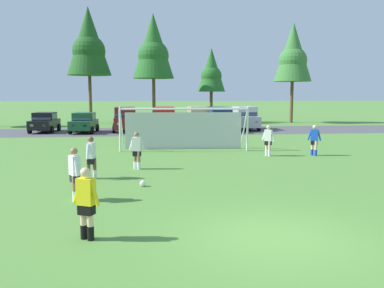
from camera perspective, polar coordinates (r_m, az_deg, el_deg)
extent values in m
plane|color=#518438|center=(23.93, -0.04, -0.81)|extent=(400.00, 400.00, 0.00)
cube|color=#4C4C51|center=(36.47, -2.57, 1.86)|extent=(52.00, 8.40, 0.01)
sphere|color=white|center=(14.47, -6.97, -5.54)|extent=(0.22, 0.22, 0.22)
sphere|color=black|center=(14.46, -6.97, -5.52)|extent=(0.08, 0.08, 0.08)
sphere|color=red|center=(14.47, -6.72, -5.53)|extent=(0.07, 0.07, 0.07)
cylinder|color=white|center=(23.62, 7.82, 2.00)|extent=(0.12, 0.12, 2.44)
cylinder|color=white|center=(23.29, -10.13, 1.89)|extent=(0.12, 0.12, 2.44)
cylinder|color=white|center=(23.09, -1.10, 4.99)|extent=(7.31, 0.58, 0.12)
cylinder|color=white|center=(24.49, 7.41, 2.47)|extent=(0.21, 1.95, 2.46)
cylinder|color=white|center=(24.17, -9.89, 2.37)|extent=(0.21, 1.95, 2.46)
cube|color=silver|center=(24.17, -1.20, 1.89)|extent=(6.94, 0.48, 2.20)
cylinder|color=beige|center=(9.53, -15.07, -10.52)|extent=(0.14, 0.14, 0.80)
cylinder|color=beige|center=(9.40, -14.15, -10.74)|extent=(0.14, 0.14, 0.80)
cylinder|color=black|center=(9.60, -15.02, -11.88)|extent=(0.15, 0.15, 0.32)
cylinder|color=black|center=(9.47, -14.11, -12.12)|extent=(0.15, 0.15, 0.32)
cube|color=black|center=(9.37, -14.67, -8.76)|extent=(0.40, 0.35, 0.28)
cube|color=yellow|center=(9.28, -14.75, -6.50)|extent=(0.45, 0.38, 0.60)
sphere|color=beige|center=(9.19, -14.83, -3.89)|extent=(0.22, 0.22, 0.22)
cylinder|color=yellow|center=(9.46, -15.88, -6.41)|extent=(0.25, 0.18, 0.55)
cylinder|color=yellow|center=(9.12, -13.56, -6.83)|extent=(0.25, 0.18, 0.55)
cylinder|color=#936B4C|center=(13.02, -16.08, -5.85)|extent=(0.14, 0.14, 0.80)
cylinder|color=#936B4C|center=(12.80, -16.23, -6.08)|extent=(0.14, 0.14, 0.80)
cylinder|color=white|center=(13.07, -16.04, -6.88)|extent=(0.15, 0.15, 0.32)
cylinder|color=white|center=(12.85, -16.19, -7.12)|extent=(0.15, 0.15, 0.32)
cube|color=black|center=(12.84, -16.20, -4.57)|extent=(0.36, 0.40, 0.28)
cube|color=white|center=(12.78, -16.26, -2.90)|extent=(0.40, 0.45, 0.60)
sphere|color=#936B4C|center=(12.71, -16.32, -0.99)|extent=(0.22, 0.22, 0.22)
cylinder|color=white|center=(13.02, -16.48, -2.81)|extent=(0.19, 0.24, 0.55)
cylinder|color=white|center=(12.53, -16.02, -3.17)|extent=(0.19, 0.24, 0.55)
cylinder|color=beige|center=(21.74, 10.88, -0.65)|extent=(0.14, 0.14, 0.80)
cylinder|color=beige|center=(21.92, 10.48, -0.58)|extent=(0.14, 0.14, 0.80)
cylinder|color=white|center=(21.78, 10.87, -1.28)|extent=(0.15, 0.15, 0.32)
cylinder|color=white|center=(21.95, 10.47, -1.20)|extent=(0.15, 0.15, 0.32)
cube|color=black|center=(21.79, 10.70, 0.22)|extent=(0.40, 0.38, 0.28)
cube|color=silver|center=(21.75, 10.72, 1.21)|extent=(0.45, 0.42, 0.60)
sphere|color=beige|center=(21.72, 10.75, 2.34)|extent=(0.22, 0.22, 0.22)
cylinder|color=silver|center=(21.65, 11.32, 1.12)|extent=(0.24, 0.21, 0.55)
cylinder|color=silver|center=(21.87, 10.13, 1.20)|extent=(0.24, 0.21, 0.55)
cylinder|color=#936B4C|center=(17.72, -7.51, -2.29)|extent=(0.14, 0.14, 0.80)
cylinder|color=#936B4C|center=(17.88, -8.03, -2.21)|extent=(0.14, 0.14, 0.80)
cylinder|color=white|center=(17.76, -7.50, -3.05)|extent=(0.15, 0.15, 0.32)
cylinder|color=white|center=(17.92, -8.02, -2.97)|extent=(0.15, 0.15, 0.32)
cube|color=black|center=(17.75, -7.79, -1.23)|extent=(0.38, 0.30, 0.28)
cube|color=silver|center=(17.70, -7.81, -0.01)|extent=(0.43, 0.33, 0.60)
sphere|color=#936B4C|center=(17.65, -7.83, 1.37)|extent=(0.22, 0.22, 0.22)
cylinder|color=silver|center=(17.60, -7.05, -0.11)|extent=(0.24, 0.14, 0.55)
cylinder|color=silver|center=(17.81, -8.55, -0.05)|extent=(0.24, 0.14, 0.55)
cylinder|color=brown|center=(16.16, -13.58, -3.32)|extent=(0.14, 0.14, 0.80)
cylinder|color=brown|center=(16.03, -14.40, -3.42)|extent=(0.14, 0.14, 0.80)
cylinder|color=white|center=(16.20, -13.56, -4.15)|extent=(0.15, 0.15, 0.32)
cylinder|color=white|center=(16.08, -14.37, -4.26)|extent=(0.15, 0.15, 0.32)
cube|color=black|center=(16.04, -14.02, -2.24)|extent=(0.30, 0.38, 0.28)
cube|color=white|center=(15.99, -14.06, -0.90)|extent=(0.33, 0.43, 0.60)
sphere|color=brown|center=(15.94, -14.11, 0.63)|extent=(0.22, 0.22, 0.22)
cylinder|color=white|center=(16.21, -13.61, -0.85)|extent=(0.14, 0.24, 0.55)
cylinder|color=white|center=(15.77, -14.52, -1.09)|extent=(0.14, 0.24, 0.55)
cylinder|color=beige|center=(22.47, 17.08, -0.59)|extent=(0.14, 0.14, 0.80)
cylinder|color=beige|center=(22.64, 16.60, -0.52)|extent=(0.14, 0.14, 0.80)
cylinder|color=#1E38B7|center=(22.50, 17.06, -1.20)|extent=(0.15, 0.15, 0.32)
cylinder|color=#1E38B7|center=(22.67, 16.58, -1.12)|extent=(0.15, 0.15, 0.32)
cube|color=black|center=(22.52, 16.87, 0.25)|extent=(0.40, 0.35, 0.28)
cube|color=blue|center=(22.48, 16.90, 1.22)|extent=(0.45, 0.39, 0.60)
sphere|color=beige|center=(22.44, 16.94, 2.31)|extent=(0.22, 0.22, 0.22)
cylinder|color=blue|center=(22.43, 17.53, 1.13)|extent=(0.24, 0.19, 0.55)
cylinder|color=blue|center=(22.54, 16.27, 1.20)|extent=(0.24, 0.19, 0.55)
cube|color=black|center=(37.47, -20.09, 2.65)|extent=(1.93, 4.25, 0.76)
cube|color=black|center=(37.57, -20.08, 3.73)|extent=(1.72, 2.15, 0.64)
cube|color=#28384C|center=(36.64, -20.45, 3.61)|extent=(1.54, 0.36, 0.55)
cube|color=#28384C|center=(37.37, -18.83, 3.76)|extent=(0.09, 1.79, 0.45)
cube|color=white|center=(35.35, -20.14, 2.50)|extent=(0.28, 0.09, 0.20)
cube|color=white|center=(35.62, -21.69, 2.46)|extent=(0.28, 0.09, 0.20)
cube|color=#B21414|center=(39.35, -18.65, 2.96)|extent=(0.28, 0.09, 0.20)
cube|color=#B21414|center=(39.58, -20.04, 2.93)|extent=(0.28, 0.09, 0.20)
cylinder|color=black|center=(36.02, -19.19, 1.92)|extent=(0.26, 0.65, 0.64)
cylinder|color=black|center=(36.49, -21.94, 1.86)|extent=(0.26, 0.65, 0.64)
cylinder|color=black|center=(38.55, -18.29, 2.26)|extent=(0.26, 0.65, 0.64)
cylinder|color=black|center=(38.98, -20.87, 2.20)|extent=(0.26, 0.65, 0.64)
cube|color=#194C2D|center=(35.93, -15.01, 2.67)|extent=(2.06, 4.31, 0.76)
cube|color=#194C2D|center=(36.04, -14.99, 3.79)|extent=(1.79, 2.20, 0.64)
cube|color=#28384C|center=(35.09, -15.30, 3.67)|extent=(1.55, 0.41, 0.55)
cube|color=#28384C|center=(35.88, -13.68, 3.82)|extent=(0.15, 1.78, 0.45)
cube|color=white|center=(33.82, -14.87, 2.50)|extent=(0.28, 0.10, 0.20)
cube|color=white|center=(34.03, -16.50, 2.48)|extent=(0.28, 0.10, 0.20)
cube|color=#B21414|center=(37.86, -13.67, 2.99)|extent=(0.28, 0.10, 0.20)
cube|color=#B21414|center=(38.04, -15.14, 2.96)|extent=(0.28, 0.10, 0.20)
cylinder|color=black|center=(34.52, -13.94, 1.90)|extent=(0.28, 0.65, 0.64)
cylinder|color=black|center=(34.89, -16.85, 1.86)|extent=(0.28, 0.65, 0.64)
cylinder|color=black|center=(37.08, -13.23, 2.25)|extent=(0.28, 0.65, 0.64)
cylinder|color=black|center=(37.42, -15.95, 2.21)|extent=(0.28, 0.65, 0.64)
cube|color=maroon|center=(36.30, -9.45, 3.04)|extent=(2.12, 4.69, 1.00)
cube|color=maroon|center=(36.45, -9.49, 4.50)|extent=(1.89, 3.08, 0.84)
cube|color=#28384C|center=(35.04, -9.46, 4.38)|extent=(1.63, 0.46, 0.71)
cube|color=#28384C|center=(36.47, -8.10, 4.53)|extent=(0.16, 2.55, 0.59)
cube|color=white|center=(34.05, -8.53, 2.89)|extent=(0.28, 0.09, 0.20)
cube|color=white|center=(34.04, -10.29, 2.86)|extent=(0.28, 0.09, 0.20)
cube|color=#B21414|center=(38.56, -8.72, 3.35)|extent=(0.28, 0.09, 0.20)
cube|color=#B21414|center=(38.55, -10.27, 3.32)|extent=(0.28, 0.09, 0.20)
cylinder|color=black|center=(34.94, -7.85, 2.10)|extent=(0.27, 0.65, 0.64)
cylinder|color=black|center=(34.92, -10.97, 2.03)|extent=(0.27, 0.65, 0.64)
cylinder|color=black|center=(37.78, -8.02, 2.45)|extent=(0.27, 0.65, 0.64)
cylinder|color=black|center=(37.76, -10.91, 2.39)|extent=(0.27, 0.65, 0.64)
cube|color=red|center=(36.81, -3.94, 3.17)|extent=(2.06, 4.66, 1.00)
cube|color=red|center=(36.96, -3.96, 4.61)|extent=(1.85, 3.06, 0.84)
cube|color=#28384C|center=(35.54, -3.90, 4.49)|extent=(1.63, 0.43, 0.71)
cube|color=#28384C|center=(36.99, -2.58, 4.62)|extent=(0.13, 2.55, 0.59)
cube|color=white|center=(34.57, -2.98, 3.02)|extent=(0.28, 0.09, 0.20)
cube|color=white|center=(34.54, -4.71, 3.00)|extent=(0.28, 0.09, 0.20)
cube|color=#B21414|center=(39.08, -3.25, 3.47)|extent=(0.28, 0.09, 0.20)
cube|color=#B21414|center=(39.05, -4.79, 3.45)|extent=(0.28, 0.09, 0.20)
cylinder|color=black|center=(35.46, -2.34, 2.23)|extent=(0.26, 0.65, 0.64)
cylinder|color=black|center=(35.41, -5.41, 2.20)|extent=(0.26, 0.65, 0.64)
cylinder|color=black|center=(38.30, -2.56, 2.58)|extent=(0.26, 0.65, 0.64)
cylinder|color=black|center=(38.26, -5.41, 2.55)|extent=(0.26, 0.65, 0.64)
cube|color=tan|center=(37.67, 0.93, 3.27)|extent=(1.92, 4.61, 1.00)
cube|color=tan|center=(37.82, 0.89, 4.68)|extent=(1.76, 3.01, 0.84)
cube|color=#28384C|center=(36.42, 1.22, 4.56)|extent=(1.62, 0.39, 0.71)
cube|color=#28384C|center=(37.96, 2.21, 4.68)|extent=(0.05, 2.55, 0.59)
cube|color=white|center=(35.53, 2.31, 3.13)|extent=(0.28, 0.08, 0.20)
cube|color=white|center=(35.36, 0.64, 3.11)|extent=(0.28, 0.08, 0.20)
cube|color=#B21414|center=(39.98, 1.19, 3.55)|extent=(0.28, 0.08, 0.20)
cube|color=#B21414|center=(39.83, -0.29, 3.54)|extent=(0.28, 0.08, 0.20)
cylinder|color=black|center=(36.46, 2.74, 2.35)|extent=(0.24, 0.64, 0.64)
cylinder|color=black|center=(36.17, -0.22, 2.33)|extent=(0.24, 0.64, 0.64)
cylinder|color=black|center=(39.26, 1.99, 2.68)|extent=(0.24, 0.64, 0.64)
cylinder|color=black|center=(38.99, -0.76, 2.66)|extent=(0.24, 0.64, 0.64)
cube|color=navy|center=(35.99, 3.91, 3.09)|extent=(1.96, 4.63, 1.00)
cube|color=navy|center=(36.14, 3.85, 4.56)|extent=(1.79, 3.02, 0.84)
cube|color=#28384C|center=(34.75, 4.34, 4.43)|extent=(1.62, 0.40, 0.71)
cube|color=#28384C|center=(36.33, 5.22, 4.56)|extent=(0.08, 2.55, 0.59)
cube|color=white|center=(33.91, 5.57, 2.92)|extent=(0.28, 0.08, 0.20)
cube|color=white|center=(33.68, 3.84, 2.91)|extent=(0.28, 0.08, 0.20)
cube|color=#B21414|center=(38.30, 3.97, 3.39)|extent=(0.28, 0.08, 0.20)
cube|color=#B21414|center=(38.10, 2.43, 3.38)|extent=(0.28, 0.08, 0.20)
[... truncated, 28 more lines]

